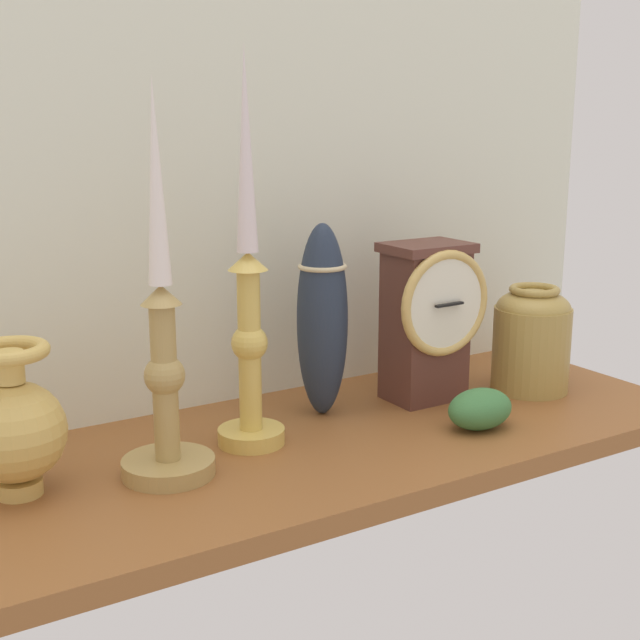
% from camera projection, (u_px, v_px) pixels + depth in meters
% --- Properties ---
extents(ground_plane, '(1.00, 0.36, 0.02)m').
position_uv_depth(ground_plane, '(306.00, 449.00, 1.00)').
color(ground_plane, brown).
extents(back_wall, '(1.20, 0.02, 0.65)m').
position_uv_depth(back_wall, '(229.00, 149.00, 1.07)').
color(back_wall, silver).
rests_on(back_wall, ground_plane).
extents(mantel_clock, '(0.14, 0.09, 0.21)m').
position_uv_depth(mantel_clock, '(428.00, 318.00, 1.11)').
color(mantel_clock, brown).
rests_on(mantel_clock, ground_plane).
extents(candlestick_tall_left, '(0.10, 0.10, 0.40)m').
position_uv_depth(candlestick_tall_left, '(164.00, 363.00, 0.87)').
color(candlestick_tall_left, tan).
rests_on(candlestick_tall_left, ground_plane).
extents(candlestick_tall_center, '(0.08, 0.08, 0.44)m').
position_uv_depth(candlestick_tall_center, '(249.00, 311.00, 0.95)').
color(candlestick_tall_center, '#DAB753').
rests_on(candlestick_tall_center, ground_plane).
extents(brass_vase_bulbous, '(0.10, 0.10, 0.15)m').
position_uv_depth(brass_vase_bulbous, '(14.00, 426.00, 0.84)').
color(brass_vase_bulbous, '#D3AD55').
rests_on(brass_vase_bulbous, ground_plane).
extents(brass_vase_jar, '(0.10, 0.10, 0.14)m').
position_uv_depth(brass_vase_jar, '(532.00, 336.00, 1.16)').
color(brass_vase_jar, '#AA8C44').
rests_on(brass_vase_jar, ground_plane).
extents(tall_ceramic_vase, '(0.06, 0.06, 0.24)m').
position_uv_depth(tall_ceramic_vase, '(322.00, 319.00, 1.06)').
color(tall_ceramic_vase, '#232E3F').
rests_on(tall_ceramic_vase, ground_plane).
extents(ivy_sprig, '(0.09, 0.06, 0.05)m').
position_uv_depth(ivy_sprig, '(480.00, 409.00, 1.03)').
color(ivy_sprig, '#3D773E').
rests_on(ivy_sprig, ground_plane).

